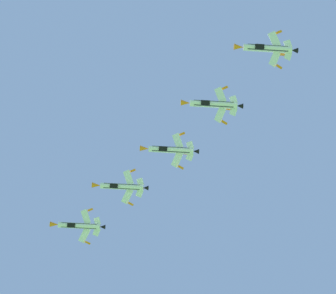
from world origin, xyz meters
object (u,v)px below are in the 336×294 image
fighter_jet_right_wing (170,150)px  fighter_jet_left_outer (212,104)px  fighter_jet_lead (78,226)px  fighter_jet_left_wing (121,187)px  fighter_jet_right_outer (266,49)px

fighter_jet_right_wing → fighter_jet_left_outer: 17.44m
fighter_jet_lead → fighter_jet_right_wing: size_ratio=1.00×
fighter_jet_left_wing → fighter_jet_right_outer: size_ratio=1.00×
fighter_jet_right_outer → fighter_jet_lead: bearing=40.9°
fighter_jet_lead → fighter_jet_left_wing: 17.51m
fighter_jet_left_wing → fighter_jet_right_outer: (54.22, -5.44, -0.54)m
fighter_jet_left_wing → fighter_jet_left_outer: 35.69m
fighter_jet_left_outer → fighter_jet_right_outer: 19.12m
fighter_jet_right_wing → fighter_jet_right_outer: fighter_jet_right_outer is taller
fighter_jet_left_wing → fighter_jet_right_outer: bearing=-139.8°
fighter_jet_left_wing → fighter_jet_right_wing: 18.40m
fighter_jet_right_outer → fighter_jet_right_wing: bearing=37.7°
fighter_jet_right_wing → fighter_jet_right_outer: 36.27m
fighter_jet_lead → fighter_jet_left_outer: fighter_jet_lead is taller
fighter_jet_right_wing → fighter_jet_left_outer: fighter_jet_right_wing is taller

